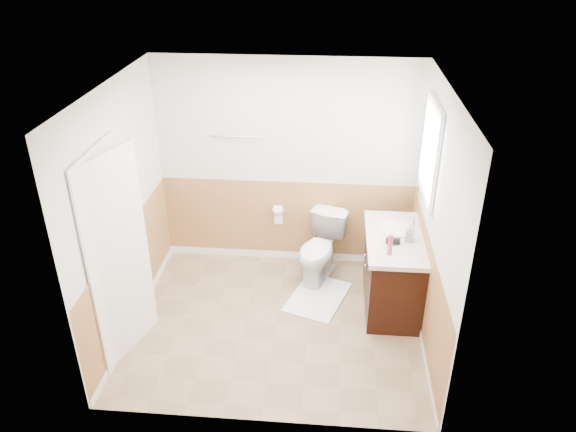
# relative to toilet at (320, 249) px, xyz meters

# --- Properties ---
(floor) EXTENTS (3.00, 3.00, 0.00)m
(floor) POSITION_rel_toilet_xyz_m (-0.42, -0.90, -0.38)
(floor) COLOR #8C7051
(floor) RESTS_ON ground
(ceiling) EXTENTS (3.00, 3.00, 0.00)m
(ceiling) POSITION_rel_toilet_xyz_m (-0.42, -0.90, 2.12)
(ceiling) COLOR white
(ceiling) RESTS_ON floor
(wall_back) EXTENTS (3.00, 0.00, 3.00)m
(wall_back) POSITION_rel_toilet_xyz_m (-0.42, 0.40, 0.87)
(wall_back) COLOR silver
(wall_back) RESTS_ON floor
(wall_front) EXTENTS (3.00, 0.00, 3.00)m
(wall_front) POSITION_rel_toilet_xyz_m (-0.42, -2.20, 0.87)
(wall_front) COLOR silver
(wall_front) RESTS_ON floor
(wall_left) EXTENTS (0.00, 3.00, 3.00)m
(wall_left) POSITION_rel_toilet_xyz_m (-1.92, -0.90, 0.87)
(wall_left) COLOR silver
(wall_left) RESTS_ON floor
(wall_right) EXTENTS (0.00, 3.00, 3.00)m
(wall_right) POSITION_rel_toilet_xyz_m (1.08, -0.90, 0.87)
(wall_right) COLOR silver
(wall_right) RESTS_ON floor
(wainscot_back) EXTENTS (3.00, 0.00, 3.00)m
(wainscot_back) POSITION_rel_toilet_xyz_m (-0.42, 0.39, 0.12)
(wainscot_back) COLOR #B58048
(wainscot_back) RESTS_ON floor
(wainscot_front) EXTENTS (3.00, 0.00, 3.00)m
(wainscot_front) POSITION_rel_toilet_xyz_m (-0.42, -2.19, 0.12)
(wainscot_front) COLOR #B58048
(wainscot_front) RESTS_ON floor
(wainscot_left) EXTENTS (0.00, 2.60, 2.60)m
(wainscot_left) POSITION_rel_toilet_xyz_m (-1.90, -0.90, 0.12)
(wainscot_left) COLOR #B58048
(wainscot_left) RESTS_ON floor
(wainscot_right) EXTENTS (0.00, 2.60, 2.60)m
(wainscot_right) POSITION_rel_toilet_xyz_m (1.07, -0.90, 0.12)
(wainscot_right) COLOR #B58048
(wainscot_right) RESTS_ON floor
(toilet) EXTENTS (0.65, 0.85, 0.77)m
(toilet) POSITION_rel_toilet_xyz_m (0.00, 0.00, 0.00)
(toilet) COLOR white
(toilet) RESTS_ON floor
(bath_mat) EXTENTS (0.78, 0.94, 0.02)m
(bath_mat) POSITION_rel_toilet_xyz_m (0.00, -0.42, -0.37)
(bath_mat) COLOR white
(bath_mat) RESTS_ON floor
(vanity_cabinet) EXTENTS (0.55, 1.10, 0.80)m
(vanity_cabinet) POSITION_rel_toilet_xyz_m (0.80, -0.45, 0.02)
(vanity_cabinet) COLOR black
(vanity_cabinet) RESTS_ON floor
(vanity_knob_left) EXTENTS (0.03, 0.03, 0.03)m
(vanity_knob_left) POSITION_rel_toilet_xyz_m (0.50, -0.55, 0.17)
(vanity_knob_left) COLOR white
(vanity_knob_left) RESTS_ON vanity_cabinet
(vanity_knob_right) EXTENTS (0.03, 0.03, 0.03)m
(vanity_knob_right) POSITION_rel_toilet_xyz_m (0.50, -0.35, 0.17)
(vanity_knob_right) COLOR silver
(vanity_knob_right) RESTS_ON vanity_cabinet
(countertop) EXTENTS (0.60, 1.15, 0.05)m
(countertop) POSITION_rel_toilet_xyz_m (0.79, -0.45, 0.44)
(countertop) COLOR beige
(countertop) RESTS_ON vanity_cabinet
(sink_basin) EXTENTS (0.36, 0.36, 0.02)m
(sink_basin) POSITION_rel_toilet_xyz_m (0.80, -0.30, 0.48)
(sink_basin) COLOR white
(sink_basin) RESTS_ON countertop
(faucet) EXTENTS (0.02, 0.02, 0.14)m
(faucet) POSITION_rel_toilet_xyz_m (0.98, -0.30, 0.54)
(faucet) COLOR #B9B9C0
(faucet) RESTS_ON countertop
(lotion_bottle) EXTENTS (0.05, 0.05, 0.22)m
(lotion_bottle) POSITION_rel_toilet_xyz_m (0.70, -0.80, 0.58)
(lotion_bottle) COLOR #CA3467
(lotion_bottle) RESTS_ON countertop
(soap_dispenser) EXTENTS (0.09, 0.09, 0.18)m
(soap_dispenser) POSITION_rel_toilet_xyz_m (0.92, -0.52, 0.55)
(soap_dispenser) COLOR gray
(soap_dispenser) RESTS_ON countertop
(hair_dryer_body) EXTENTS (0.14, 0.07, 0.07)m
(hair_dryer_body) POSITION_rel_toilet_xyz_m (0.75, -0.59, 0.50)
(hair_dryer_body) COLOR black
(hair_dryer_body) RESTS_ON countertop
(hair_dryer_handle) EXTENTS (0.03, 0.03, 0.07)m
(hair_dryer_handle) POSITION_rel_toilet_xyz_m (0.72, -0.57, 0.47)
(hair_dryer_handle) COLOR black
(hair_dryer_handle) RESTS_ON countertop
(mirror_panel) EXTENTS (0.02, 0.35, 0.90)m
(mirror_panel) POSITION_rel_toilet_xyz_m (1.06, 0.20, 1.17)
(mirror_panel) COLOR silver
(mirror_panel) RESTS_ON wall_right
(window_frame) EXTENTS (0.04, 0.80, 1.00)m
(window_frame) POSITION_rel_toilet_xyz_m (1.05, -0.31, 1.37)
(window_frame) COLOR white
(window_frame) RESTS_ON wall_right
(window_glass) EXTENTS (0.01, 0.70, 0.90)m
(window_glass) POSITION_rel_toilet_xyz_m (1.07, -0.31, 1.37)
(window_glass) COLOR white
(window_glass) RESTS_ON wall_right
(door) EXTENTS (0.29, 0.78, 2.04)m
(door) POSITION_rel_toilet_xyz_m (-1.82, -1.35, 0.64)
(door) COLOR white
(door) RESTS_ON wall_left
(door_frame) EXTENTS (0.02, 0.92, 2.10)m
(door_frame) POSITION_rel_toilet_xyz_m (-1.89, -1.35, 0.65)
(door_frame) COLOR white
(door_frame) RESTS_ON wall_left
(door_knob) EXTENTS (0.06, 0.06, 0.06)m
(door_knob) POSITION_rel_toilet_xyz_m (-1.76, -1.02, 0.57)
(door_knob) COLOR silver
(door_knob) RESTS_ON door
(towel_bar) EXTENTS (0.62, 0.02, 0.02)m
(towel_bar) POSITION_rel_toilet_xyz_m (-0.97, 0.35, 1.22)
(towel_bar) COLOR silver
(towel_bar) RESTS_ON wall_back
(tp_holder_bar) EXTENTS (0.14, 0.02, 0.02)m
(tp_holder_bar) POSITION_rel_toilet_xyz_m (-0.52, 0.33, 0.32)
(tp_holder_bar) COLOR silver
(tp_holder_bar) RESTS_ON wall_back
(tp_roll) EXTENTS (0.10, 0.11, 0.11)m
(tp_roll) POSITION_rel_toilet_xyz_m (-0.52, 0.33, 0.32)
(tp_roll) COLOR white
(tp_roll) RESTS_ON tp_holder_bar
(tp_sheet) EXTENTS (0.10, 0.01, 0.16)m
(tp_sheet) POSITION_rel_toilet_xyz_m (-0.52, 0.33, 0.21)
(tp_sheet) COLOR white
(tp_sheet) RESTS_ON tp_roll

